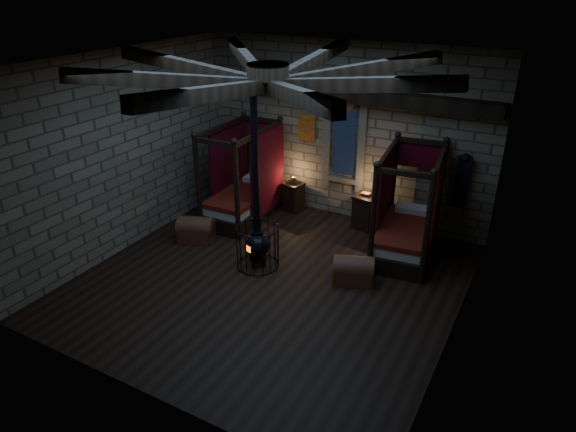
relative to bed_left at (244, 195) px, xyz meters
The scene contains 8 objects.
room 4.35m from the bed_left, 45.76° to the right, with size 7.02×7.02×4.29m.
bed_left is the anchor object (origin of this frame).
bed_right 4.04m from the bed_left, ahead, with size 1.41×2.30×2.28m.
trunk_left 1.65m from the bed_left, 99.45° to the right, with size 0.92×0.76×0.58m.
trunk_right 3.84m from the bed_left, 23.25° to the right, with size 0.90×0.74×0.57m.
nightstand_left 1.28m from the bed_left, 44.72° to the left, with size 0.55×0.54×0.91m.
nightstand_right 2.96m from the bed_left, 16.41° to the left, with size 0.57×0.55×0.89m.
stove 2.45m from the bed_left, 50.51° to the right, with size 0.88×0.88×4.05m.
Camera 1 is at (4.45, -7.43, 5.54)m, focal length 32.00 mm.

